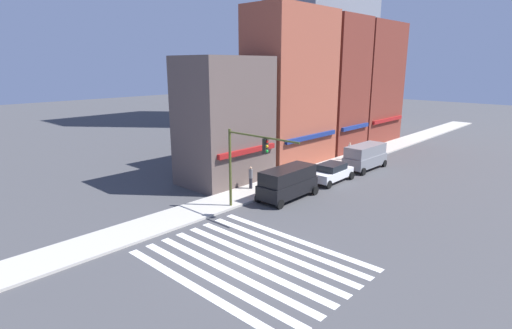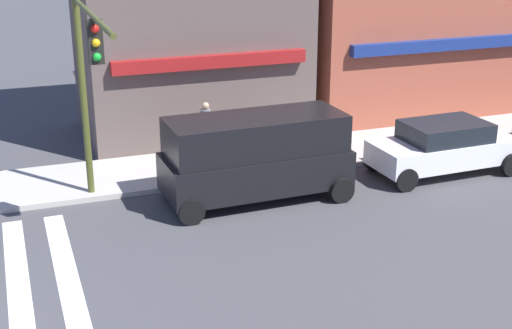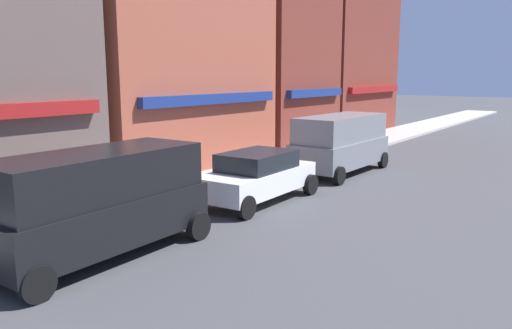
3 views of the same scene
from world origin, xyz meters
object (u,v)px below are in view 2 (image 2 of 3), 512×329
Objects in this scene: van_black at (256,154)px; traffic_signal at (88,68)px; pedestrian_grey_coat at (206,129)px; fire_hydrant at (258,156)px; sedan_white at (444,146)px.

traffic_signal is at bearing 175.87° from van_black.
pedestrian_grey_coat is 2.07m from fire_hydrant.
traffic_signal reaches higher than pedestrian_grey_coat.
pedestrian_grey_coat is at bearing 40.19° from traffic_signal.
fire_hydrant is (1.09, -1.70, -0.46)m from pedestrian_grey_coat.
pedestrian_grey_coat is at bearing 150.11° from sedan_white.
traffic_signal is 1.32× the size of sedan_white.
pedestrian_grey_coat reaches higher than fire_hydrant.
sedan_white is at bearing -118.73° from pedestrian_grey_coat.
fire_hydrant is (4.89, 1.51, -3.28)m from traffic_signal.
fire_hydrant is at bearing 17.16° from traffic_signal.
pedestrian_grey_coat is 2.10× the size of fire_hydrant.
pedestrian_grey_coat reaches higher than sedan_white.
sedan_white is 5.29× the size of fire_hydrant.
van_black reaches higher than sedan_white.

